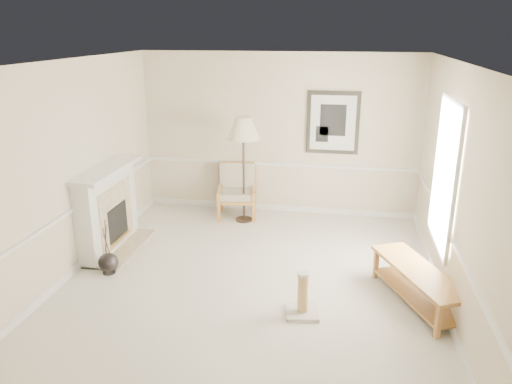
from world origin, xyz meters
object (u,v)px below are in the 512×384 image
at_px(bench, 418,281).
at_px(scratching_post, 303,301).
at_px(floor_vase, 108,263).
at_px(floor_lamp, 243,131).
at_px(armchair, 237,188).

xyz_separation_m(bench, scratching_post, (-1.38, -0.52, -0.13)).
distance_m(floor_vase, floor_lamp, 3.11).
relative_size(armchair, floor_lamp, 0.50).
bearing_deg(scratching_post, floor_vase, 168.08).
relative_size(floor_lamp, scratching_post, 3.36).
bearing_deg(bench, floor_vase, 179.07).
height_order(armchair, bench, armchair).
distance_m(armchair, bench, 3.93).
bearing_deg(armchair, floor_vase, -125.86).
xyz_separation_m(armchair, bench, (2.87, -2.69, -0.20)).
relative_size(floor_vase, armchair, 0.87).
height_order(floor_vase, bench, floor_vase).
height_order(floor_vase, floor_lamp, floor_lamp).
distance_m(floor_vase, scratching_post, 2.83).
bearing_deg(scratching_post, bench, 20.57).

